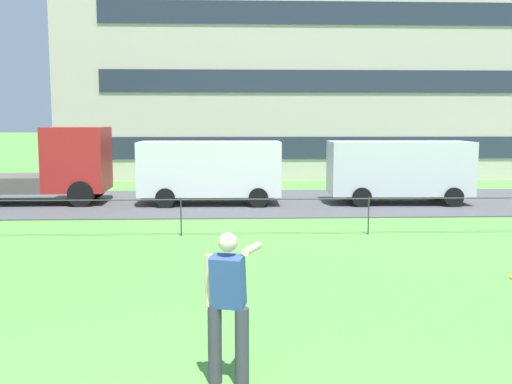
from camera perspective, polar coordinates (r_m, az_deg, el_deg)
The scene contains 7 objects.
street_strip at distance 21.91m, azimuth -5.81°, elevation -0.98°, with size 80.00×7.53×0.01m, color #4C4C51.
park_fence at distance 15.50m, azimuth -7.21°, elevation -1.75°, with size 29.49×0.04×1.00m.
person_thrower at distance 6.78m, azimuth -2.67°, elevation -10.57°, with size 0.67×0.75×1.75m.
flatbed_truck_center at distance 22.92m, azimuth -20.30°, elevation 2.02°, with size 7.35×2.58×2.75m.
panel_van_right at distance 21.34m, azimuth -4.38°, elevation 2.25°, with size 5.03×2.16×2.24m.
panel_van_far_right at distance 22.08m, azimuth 13.58°, elevation 2.23°, with size 5.06×2.23×2.24m.
apartment_building_background at distance 38.07m, azimuth 6.77°, elevation 17.46°, with size 29.33×15.22×20.02m.
Camera 1 is at (1.29, -4.39, 2.98)m, focal length 41.69 mm.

